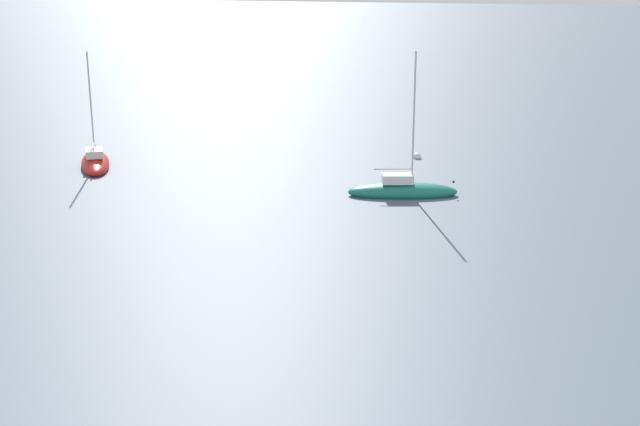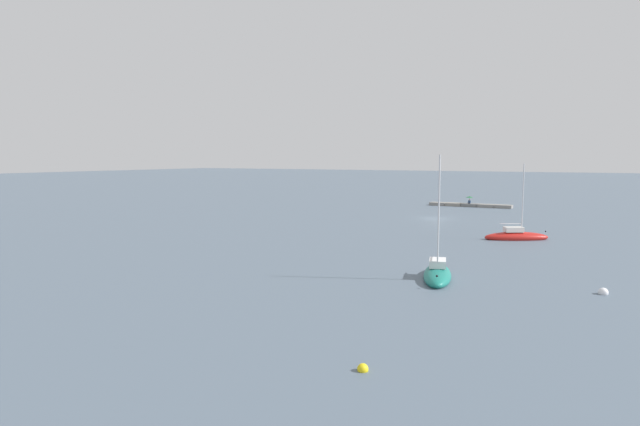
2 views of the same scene
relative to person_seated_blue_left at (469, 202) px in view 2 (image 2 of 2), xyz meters
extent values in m
plane|color=slate|center=(-0.11, 19.88, -0.77)|extent=(500.00, 500.00, 0.00)
cube|color=gray|center=(-5.51, -0.05, -0.51)|extent=(2.62, 1.88, 0.52)
cube|color=gray|center=(-2.81, -0.05, -0.51)|extent=(2.62, 1.88, 0.52)
cube|color=slate|center=(-0.11, -0.05, -0.51)|extent=(2.62, 1.88, 0.52)
cube|color=gray|center=(2.59, -0.05, -0.51)|extent=(2.62, 1.88, 0.52)
cube|color=gray|center=(5.30, -0.05, -0.51)|extent=(2.62, 1.88, 0.52)
cube|color=#1E2333|center=(-0.01, 0.20, -0.17)|extent=(0.38, 0.44, 0.16)
cube|color=navy|center=(0.00, -0.08, 0.01)|extent=(0.41, 0.24, 0.52)
sphere|color=tan|center=(0.00, -0.08, 0.37)|extent=(0.22, 0.22, 0.22)
cylinder|color=black|center=(0.00, 0.00, 0.27)|extent=(0.02, 0.02, 1.05)
cone|color=#19662D|center=(0.00, 0.00, 0.85)|extent=(1.21, 1.21, 0.21)
sphere|color=black|center=(0.00, 0.00, 0.99)|extent=(0.05, 0.05, 0.05)
ellipsoid|color=#197266|center=(-10.65, 55.38, -0.54)|extent=(3.47, 6.66, 1.10)
cube|color=white|center=(-10.57, 55.07, 0.26)|extent=(1.54, 2.02, 0.50)
cylinder|color=silver|center=(-10.79, 55.87, 3.79)|extent=(0.11, 0.11, 7.58)
cylinder|color=silver|center=(-10.49, 54.79, 0.83)|extent=(0.68, 2.18, 0.08)
sphere|color=black|center=(-11.44, 58.22, 0.05)|extent=(0.15, 0.15, 0.15)
ellipsoid|color=red|center=(-12.59, 34.37, -0.54)|extent=(6.44, 4.71, 1.09)
cube|color=silver|center=(-12.31, 34.52, 0.25)|extent=(2.09, 1.83, 0.50)
cylinder|color=silver|center=(-13.03, 34.12, 3.39)|extent=(0.11, 0.11, 6.78)
cylinder|color=silver|center=(-12.06, 34.66, 0.82)|extent=(1.98, 1.17, 0.08)
sphere|color=black|center=(-15.14, 32.93, 0.05)|extent=(0.15, 0.15, 0.15)
sphere|color=yellow|center=(-12.66, 72.37, -0.69)|extent=(0.44, 0.44, 0.44)
sphere|color=white|center=(-20.60, 54.74, -0.67)|extent=(0.59, 0.59, 0.59)
camera|label=1|loc=(36.54, 62.86, 12.35)|focal=47.38mm
camera|label=2|loc=(-20.77, 90.91, 7.41)|focal=30.55mm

